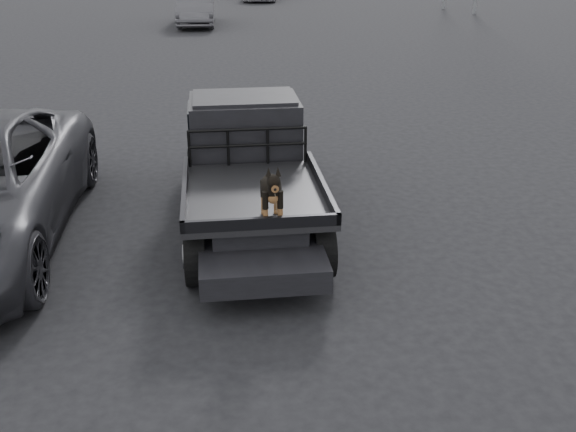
{
  "coord_description": "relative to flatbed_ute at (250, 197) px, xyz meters",
  "views": [
    {
      "loc": [
        -0.83,
        -7.1,
        4.24
      ],
      "look_at": [
        0.02,
        -0.37,
        1.17
      ],
      "focal_mm": 40.0,
      "sensor_mm": 36.0,
      "label": 1
    }
  ],
  "objects": [
    {
      "name": "headache_rack",
      "position": [
        -0.0,
        0.2,
        0.74
      ],
      "size": [
        1.8,
        0.08,
        0.55
      ],
      "primitive_type": null,
      "color": "black",
      "rests_on": "flatbed_ute"
    },
    {
      "name": "dog",
      "position": [
        0.14,
        -1.87,
        0.83
      ],
      "size": [
        0.32,
        0.6,
        0.74
      ],
      "primitive_type": null,
      "color": "black",
      "rests_on": "flatbed_ute"
    },
    {
      "name": "ground",
      "position": [
        0.27,
        -1.96,
        -0.46
      ],
      "size": [
        120.0,
        120.0,
        0.0
      ],
      "primitive_type": "plane",
      "color": "black",
      "rests_on": "ground"
    },
    {
      "name": "distant_car_a",
      "position": [
        -0.92,
        22.46,
        0.32
      ],
      "size": [
        1.76,
        4.78,
        1.56
      ],
      "primitive_type": "imported",
      "rotation": [
        0.0,
        0.0,
        -0.02
      ],
      "color": "#454549",
      "rests_on": "ground"
    },
    {
      "name": "ute_cab",
      "position": [
        -0.0,
        0.95,
        0.9
      ],
      "size": [
        1.72,
        1.3,
        0.88
      ],
      "primitive_type": null,
      "color": "black",
      "rests_on": "flatbed_ute"
    },
    {
      "name": "flatbed_ute",
      "position": [
        0.0,
        0.0,
        0.0
      ],
      "size": [
        2.0,
        5.4,
        0.92
      ],
      "primitive_type": null,
      "color": "black",
      "rests_on": "ground"
    }
  ]
}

